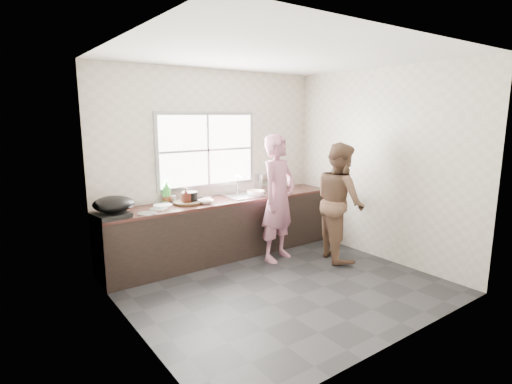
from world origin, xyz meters
TOP-DOWN VIEW (x-y plane):
  - floor at (0.00, 0.00)m, footprint 3.60×3.20m
  - ceiling at (0.00, 0.00)m, footprint 3.60×3.20m
  - wall_back at (0.00, 1.60)m, footprint 3.60×0.01m
  - wall_left at (-1.80, 0.00)m, footprint 0.01×3.20m
  - wall_right at (1.80, 0.00)m, footprint 0.01×3.20m
  - wall_front at (0.00, -1.60)m, footprint 3.60×0.01m
  - cabinet at (0.00, 1.29)m, footprint 3.60×0.62m
  - countertop at (0.00, 1.29)m, footprint 3.60×0.64m
  - sink at (0.35, 1.29)m, footprint 0.55×0.45m
  - faucet at (0.35, 1.49)m, footprint 0.02×0.02m
  - window_frame at (-0.10, 1.59)m, footprint 1.60×0.05m
  - window_glazing at (-0.10, 1.57)m, footprint 1.50×0.01m
  - woman at (0.55, 0.74)m, footprint 0.70×0.57m
  - person_side at (1.29, 0.26)m, footprint 0.91×1.00m
  - cutting_board at (-0.58, 1.29)m, footprint 0.41×0.41m
  - cleaver at (-0.27, 1.34)m, footprint 0.22×0.21m
  - bowl_mince at (-0.37, 1.18)m, footprint 0.24×0.24m
  - bowl_crabs at (0.49, 1.20)m, footprint 0.22×0.22m
  - bowl_held at (0.62, 1.28)m, footprint 0.27×0.27m
  - black_pot at (-0.53, 1.33)m, footprint 0.28×0.28m
  - plate_food at (-0.91, 1.38)m, footprint 0.32×0.32m
  - bottle_green at (-0.78, 1.52)m, footprint 0.16×0.16m
  - bottle_brown_tall at (-0.61, 1.28)m, footprint 0.11×0.11m
  - bottle_brown_short at (-0.78, 1.52)m, footprint 0.14×0.14m
  - glass_jar at (-0.69, 1.52)m, footprint 0.08×0.08m
  - burner at (-1.65, 1.16)m, footprint 0.43×0.43m
  - wok at (-1.60, 1.20)m, footprint 0.49×0.49m
  - dish_rack at (0.94, 1.52)m, footprint 0.36×0.26m
  - pot_lid_left at (-1.24, 1.10)m, footprint 0.30×0.30m
  - pot_lid_right at (-1.03, 1.24)m, footprint 0.30×0.30m

SIDE VIEW (x-z plane):
  - floor at x=0.00m, z-range -0.01..0.00m
  - cabinet at x=0.00m, z-range 0.00..0.82m
  - woman at x=0.55m, z-range 0.00..1.68m
  - countertop at x=0.00m, z-range 0.82..0.86m
  - person_side at x=1.29m, z-range 0.00..1.68m
  - sink at x=0.35m, z-range 0.85..0.88m
  - pot_lid_right at x=-1.03m, z-range 0.86..0.87m
  - pot_lid_left at x=-1.24m, z-range 0.86..0.87m
  - plate_food at x=-0.91m, z-range 0.86..0.88m
  - cutting_board at x=-0.58m, z-range 0.86..0.90m
  - bowl_mince at x=-0.37m, z-range 0.86..0.91m
  - burner at x=-1.65m, z-range 0.86..0.92m
  - bowl_held at x=0.62m, z-range 0.86..0.93m
  - bowl_crabs at x=0.49m, z-range 0.86..0.93m
  - cleaver at x=-0.27m, z-range 0.90..0.91m
  - glass_jar at x=-0.69m, z-range 0.86..0.95m
  - black_pot at x=-0.53m, z-range 0.86..1.02m
  - bottle_brown_short at x=-0.78m, z-range 0.86..1.02m
  - bottle_brown_tall at x=-0.61m, z-range 0.86..1.07m
  - dish_rack at x=0.94m, z-range 0.86..1.13m
  - faucet at x=0.35m, z-range 0.86..1.16m
  - wok at x=-1.60m, z-range 0.92..1.10m
  - bottle_green at x=-0.78m, z-range 0.86..1.18m
  - wall_back at x=0.00m, z-range 0.00..2.70m
  - wall_left at x=-1.80m, z-range 0.00..2.70m
  - wall_right at x=1.80m, z-range 0.00..2.70m
  - wall_front at x=0.00m, z-range 0.00..2.70m
  - window_glazing at x=-0.10m, z-range 1.05..2.05m
  - window_frame at x=-0.10m, z-range 1.00..2.10m
  - ceiling at x=0.00m, z-range 2.70..2.71m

